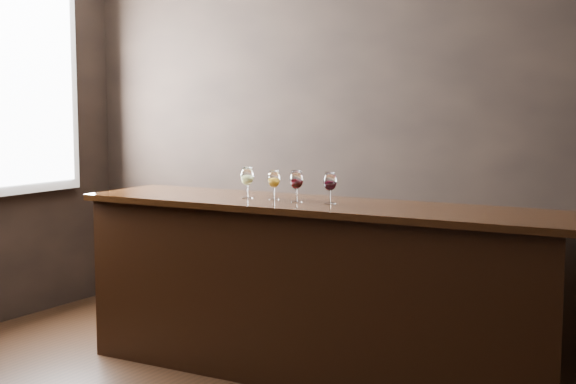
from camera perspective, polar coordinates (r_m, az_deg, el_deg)
The scene contains 8 objects.
room_shell at distance 3.93m, azimuth -10.34°, elevation 8.87°, with size 5.02×4.52×2.81m.
bar_counter at distance 4.78m, azimuth 2.10°, elevation -7.26°, with size 2.90×0.63×1.01m, color black.
bar_top at distance 4.68m, azimuth 2.13°, elevation -0.98°, with size 3.00×0.70×0.04m, color black.
back_bar_shelf at distance 5.55m, azimuth 4.76°, elevation -6.10°, with size 2.43×0.40×0.87m, color black.
glass_white at distance 4.89m, azimuth -2.92°, elevation 1.08°, with size 0.08×0.08×0.19m.
glass_amber at distance 4.81m, azimuth -1.01°, elevation 0.89°, with size 0.08×0.08×0.18m.
glass_red_a at distance 4.69m, azimuth 0.61°, elevation 0.82°, with size 0.08×0.08×0.19m.
glass_red_b at distance 4.61m, azimuth 3.00°, elevation 0.69°, with size 0.08×0.08×0.18m.
Camera 1 is at (2.35, -2.84, 1.63)m, focal length 50.00 mm.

